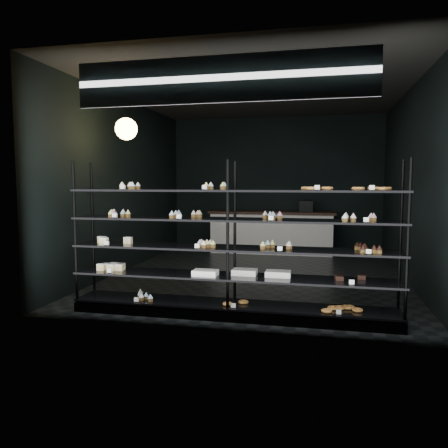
% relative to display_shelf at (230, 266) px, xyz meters
% --- Properties ---
extents(room, '(5.01, 6.01, 3.20)m').
position_rel_display_shelf_xyz_m(room, '(-0.01, 2.45, 0.97)').
color(room, black).
rests_on(room, ground).
extents(display_shelf, '(4.00, 0.50, 1.91)m').
position_rel_display_shelf_xyz_m(display_shelf, '(0.00, 0.00, 0.00)').
color(display_shelf, black).
rests_on(display_shelf, room).
extents(signage, '(3.30, 0.05, 0.50)m').
position_rel_display_shelf_xyz_m(signage, '(-0.01, -0.48, 2.12)').
color(signage, '#0D1344').
rests_on(signage, room).
extents(pendant_lamp, '(0.33, 0.33, 0.89)m').
position_rel_display_shelf_xyz_m(pendant_lamp, '(-1.81, 1.03, 1.82)').
color(pendant_lamp, black).
rests_on(pendant_lamp, room).
extents(service_counter, '(2.90, 0.65, 1.23)m').
position_rel_display_shelf_xyz_m(service_counter, '(-0.02, 4.95, -0.13)').
color(service_counter, silver).
rests_on(service_counter, room).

